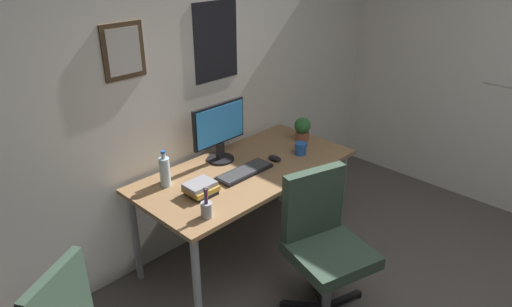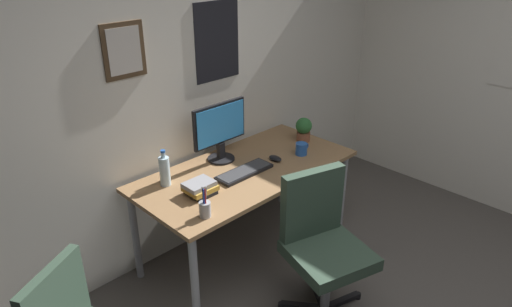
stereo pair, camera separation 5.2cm
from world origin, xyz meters
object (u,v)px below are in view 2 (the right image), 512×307
Objects in this scene: office_chair at (322,239)px; potted_plant at (304,129)px; monitor at (220,129)px; coffee_mug_near at (302,149)px; computer_mouse at (275,158)px; pen_cup at (205,208)px; keyboard at (244,172)px; water_bottle at (165,171)px; book_stack_left at (200,188)px.

office_chair is 4.87× the size of potted_plant.
monitor is 0.64m from coffee_mug_near.
computer_mouse is 0.88× the size of coffee_mug_near.
office_chair is 4.75× the size of pen_cup.
monitor is (0.03, 0.98, 0.44)m from office_chair.
monitor is 0.36m from keyboard.
keyboard is at bearing 177.49° from computer_mouse.
water_bottle is (-0.48, 0.25, 0.09)m from keyboard.
water_bottle is at bearing 171.72° from potted_plant.
pen_cup is (-0.83, -0.22, 0.04)m from computer_mouse.
pen_cup is at bearing -165.41° from computer_mouse.
keyboard is at bearing -95.81° from monitor.
computer_mouse is 0.57× the size of book_stack_left.
monitor is 3.68× the size of coffee_mug_near.
water_bottle is at bearing 83.59° from pen_cup.
computer_mouse is (0.27, -0.30, -0.22)m from monitor.
coffee_mug_near is 0.91m from book_stack_left.
water_bottle is at bearing 161.74° from coffee_mug_near.
computer_mouse is at bearing -47.43° from monitor.
water_bottle reaches higher than coffee_mug_near.
water_bottle is 1.26× the size of pen_cup.
office_chair reaches higher than pen_cup.
keyboard is at bearing 0.28° from book_stack_left.
office_chair reaches higher than potted_plant.
water_bottle reaches higher than computer_mouse.
keyboard is 3.91× the size of computer_mouse.
pen_cup is 0.27m from book_stack_left.
office_chair is at bearing -90.31° from keyboard.
potted_plant is at bearing -16.57° from monitor.
potted_plant reaches higher than book_stack_left.
computer_mouse is at bearing -18.68° from water_bottle.
computer_mouse is (0.30, 0.68, 0.22)m from office_chair.
office_chair is at bearing -130.30° from coffee_mug_near.
potted_plant is (0.20, 0.15, 0.06)m from coffee_mug_near.
computer_mouse is at bearing 14.59° from pen_cup.
pen_cup is at bearing -156.68° from keyboard.
keyboard is 0.39m from book_stack_left.
potted_plant is at bearing 37.09° from coffee_mug_near.
pen_cup is (-0.53, 0.46, 0.25)m from office_chair.
computer_mouse is 0.86m from pen_cup.
coffee_mug_near is at bearing 8.19° from pen_cup.
office_chair is at bearing -60.80° from book_stack_left.
water_bottle is at bearing 161.32° from computer_mouse.
computer_mouse is at bearing -0.93° from book_stack_left.
coffee_mug_near is at bearing -4.84° from book_stack_left.
pen_cup is at bearing 138.81° from office_chair.
book_stack_left is (-0.39, 0.69, 0.24)m from office_chair.
monitor is at bearing 132.57° from computer_mouse.
monitor reaches higher than computer_mouse.
office_chair is at bearing -114.02° from computer_mouse.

